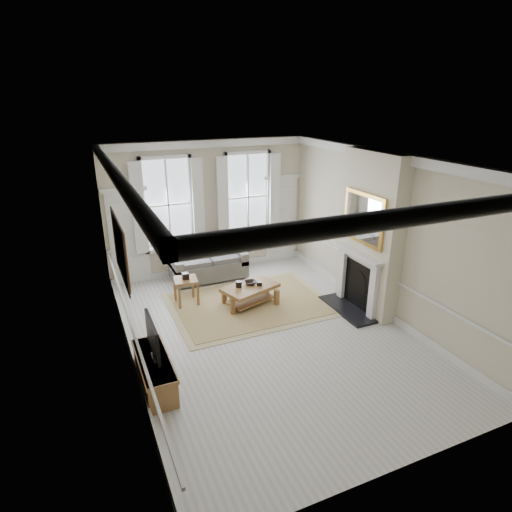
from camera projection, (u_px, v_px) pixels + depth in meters
name	position (u px, v px, depth m)	size (l,w,h in m)	color
floor	(268.00, 334.00, 8.42)	(7.20, 7.20, 0.00)	#B7B5AD
ceiling	(270.00, 159.00, 7.21)	(7.20, 7.20, 0.00)	white
back_wall	(209.00, 208.00, 10.90)	(5.20, 5.20, 0.00)	beige
left_wall	(122.00, 275.00, 6.84)	(7.20, 7.20, 0.00)	beige
right_wall	(383.00, 235.00, 8.79)	(7.20, 7.20, 0.00)	beige
window_left	(168.00, 205.00, 10.39)	(1.26, 0.20, 2.20)	#B2BCC6
window_right	(248.00, 197.00, 11.18)	(1.26, 0.20, 2.20)	#B2BCC6
door_left	(129.00, 239.00, 10.30)	(0.90, 0.08, 2.30)	silver
door_right	(281.00, 220.00, 11.83)	(0.90, 0.08, 2.30)	silver
painting	(120.00, 249.00, 6.99)	(0.05, 1.66, 1.06)	#B86C1F
chimney_breast	(370.00, 234.00, 8.89)	(0.35, 1.70, 3.38)	beige
hearth	(347.00, 309.00, 9.33)	(0.55, 1.50, 0.05)	black
fireplace	(357.00, 278.00, 9.15)	(0.21, 1.45, 1.33)	silver
mirror	(363.00, 218.00, 8.69)	(0.06, 1.26, 1.06)	gold
sofa	(208.00, 265.00, 10.86)	(1.86, 0.90, 0.86)	#5E5F5C
side_table	(186.00, 284.00, 9.46)	(0.55, 0.55, 0.60)	brown
rug	(250.00, 304.00, 9.59)	(3.50, 2.60, 0.02)	#A48754
coffee_table	(250.00, 289.00, 9.46)	(1.37, 1.05, 0.45)	brown
ceramic_pot_a	(239.00, 284.00, 9.35)	(0.14, 0.14, 0.14)	black
ceramic_pot_b	(259.00, 284.00, 9.45)	(0.12, 0.12, 0.09)	black
bowl	(250.00, 283.00, 9.52)	(0.27, 0.27, 0.07)	black
tv_stand	(155.00, 372.00, 6.84)	(0.45, 1.40, 0.50)	brown
tv	(153.00, 337.00, 6.62)	(0.08, 0.90, 0.68)	black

